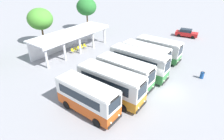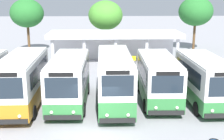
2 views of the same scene
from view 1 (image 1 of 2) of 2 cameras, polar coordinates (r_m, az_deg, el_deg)
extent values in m
plane|color=#939399|center=(22.62, 15.78, -5.95)|extent=(180.00, 180.00, 0.00)
cylinder|color=black|center=(18.26, -0.40, -12.44)|extent=(0.23, 0.90, 0.90)
cylinder|color=black|center=(17.12, -4.78, -16.03)|extent=(0.23, 0.90, 0.90)
cylinder|color=black|center=(20.45, -9.54, -7.73)|extent=(0.23, 0.90, 0.90)
cylinder|color=black|center=(19.43, -13.94, -10.50)|extent=(0.23, 0.90, 0.90)
cube|color=#D14C14|center=(18.40, -7.51, -10.31)|extent=(2.24, 6.57, 1.16)
cube|color=white|center=(17.56, -7.80, -6.79)|extent=(2.24, 6.57, 1.61)
cube|color=white|center=(17.07, -7.99, -4.43)|extent=(2.17, 6.38, 0.12)
cube|color=black|center=(17.05, 0.93, -15.79)|extent=(2.05, 0.13, 0.28)
cube|color=#1E2833|center=(15.81, 0.85, -10.88)|extent=(1.77, 0.07, 1.05)
cube|color=black|center=(15.41, 0.87, -9.06)|extent=(1.30, 0.07, 0.24)
cube|color=#1E2833|center=(18.21, -5.69, -5.02)|extent=(0.10, 5.24, 0.89)
cube|color=#1E2833|center=(17.02, -10.58, -8.16)|extent=(0.10, 5.24, 0.89)
sphere|color=#EAEACC|center=(17.19, 2.12, -13.92)|extent=(0.20, 0.20, 0.20)
sphere|color=#EAEACC|center=(16.50, -0.36, -16.16)|extent=(0.20, 0.20, 0.20)
cylinder|color=black|center=(20.04, 6.83, -8.35)|extent=(0.23, 0.90, 0.90)
cylinder|color=black|center=(18.57, 3.45, -11.69)|extent=(0.23, 0.90, 0.90)
cylinder|color=black|center=(22.17, -3.68, -4.15)|extent=(0.23, 0.90, 0.90)
cylinder|color=black|center=(20.84, -7.45, -6.76)|extent=(0.23, 0.90, 0.90)
cube|color=orange|center=(20.00, -0.47, -6.49)|extent=(2.38, 7.53, 1.10)
cube|color=white|center=(19.19, -0.48, -2.90)|extent=(2.38, 7.53, 1.85)
cube|color=white|center=(18.69, -0.50, -0.33)|extent=(2.31, 7.30, 0.12)
cube|color=black|center=(18.74, 9.11, -11.33)|extent=(2.16, 0.13, 0.28)
cube|color=#1E2833|center=(17.58, 9.46, -6.46)|extent=(1.86, 0.08, 1.20)
cube|color=black|center=(17.16, 9.66, -4.40)|extent=(1.36, 0.07, 0.24)
cube|color=#1E2833|center=(20.00, 1.18, -1.31)|extent=(0.13, 6.00, 1.02)
cube|color=#1E2833|center=(18.46, -2.80, -4.16)|extent=(0.13, 6.00, 1.02)
sphere|color=#EAEACC|center=(18.99, 10.04, -9.59)|extent=(0.20, 0.20, 0.20)
sphere|color=#EAEACC|center=(18.11, 8.22, -11.64)|extent=(0.20, 0.20, 0.20)
cylinder|color=black|center=(22.38, 9.96, -4.22)|extent=(0.24, 0.90, 0.90)
cylinder|color=black|center=(20.77, 7.02, -6.87)|extent=(0.24, 0.90, 0.90)
cylinder|color=black|center=(24.30, 1.06, -0.88)|extent=(0.24, 0.90, 0.90)
cylinder|color=black|center=(22.83, -2.24, -3.03)|extent=(0.24, 0.90, 0.90)
cube|color=#337F3D|center=(22.27, 3.83, -2.80)|extent=(2.44, 7.01, 0.91)
cube|color=white|center=(21.57, 3.94, 0.35)|extent=(2.44, 7.01, 1.88)
cube|color=white|center=(21.11, 4.04, 2.75)|extent=(2.37, 6.80, 0.12)
cube|color=black|center=(21.04, 11.76, -6.55)|extent=(2.18, 0.15, 0.28)
cube|color=#1E2833|center=(20.11, 12.14, -2.41)|extent=(1.88, 0.09, 1.23)
cube|color=black|center=(19.73, 12.36, -0.49)|extent=(1.38, 0.08, 0.24)
cube|color=#1E2833|center=(22.44, 5.37, 1.64)|extent=(0.16, 5.57, 1.04)
cube|color=#1E2833|center=(20.78, 1.96, -0.62)|extent=(0.16, 5.57, 1.04)
sphere|color=#EAEACC|center=(21.35, 12.59, -5.07)|extent=(0.20, 0.20, 0.20)
sphere|color=#EAEACC|center=(20.39, 11.00, -6.66)|extent=(0.20, 0.20, 0.20)
cylinder|color=black|center=(24.68, 14.01, -1.33)|extent=(0.22, 0.90, 0.90)
cylinder|color=black|center=(23.02, 11.92, -3.41)|extent=(0.22, 0.90, 0.90)
cylinder|color=black|center=(26.54, 4.56, 1.75)|extent=(0.22, 0.90, 0.90)
cylinder|color=black|center=(25.01, 2.03, 0.03)|extent=(0.22, 0.90, 0.90)
cube|color=#337F3D|center=(24.45, 8.06, 0.42)|extent=(2.17, 7.76, 1.18)
cube|color=white|center=(23.78, 8.31, 3.63)|extent=(2.17, 7.76, 1.85)
cube|color=white|center=(23.38, 8.48, 5.81)|extent=(2.10, 7.52, 0.12)
cube|color=black|center=(23.37, 16.34, -3.28)|extent=(2.05, 0.10, 0.28)
cube|color=#1E2833|center=(22.42, 16.94, 1.13)|extent=(1.77, 0.05, 1.20)
cube|color=black|center=(22.09, 17.21, 2.85)|extent=(1.30, 0.05, 0.24)
cube|color=#1E2833|center=(24.67, 9.33, 4.64)|extent=(0.05, 6.20, 1.02)
cube|color=#1E2833|center=(22.95, 6.79, 2.91)|extent=(0.05, 6.20, 1.02)
sphere|color=#EAEACC|center=(23.71, 16.96, -2.02)|extent=(0.20, 0.20, 0.20)
sphere|color=#EAEACC|center=(22.73, 15.87, -3.27)|extent=(0.20, 0.20, 0.20)
cylinder|color=black|center=(27.49, 15.06, 1.80)|extent=(0.24, 0.91, 0.90)
cylinder|color=black|center=(25.68, 13.02, 0.06)|extent=(0.24, 0.91, 0.90)
cylinder|color=black|center=(29.17, 7.45, 4.20)|extent=(0.24, 0.91, 0.90)
cylinder|color=black|center=(27.47, 5.05, 2.71)|extent=(0.24, 0.91, 0.90)
cube|color=#337F3D|center=(27.18, 10.14, 3.09)|extent=(2.49, 6.96, 1.01)
cube|color=white|center=(26.64, 10.38, 5.68)|extent=(2.49, 6.96, 1.66)
cube|color=white|center=(26.31, 10.55, 7.46)|extent=(2.41, 6.75, 0.12)
cube|color=black|center=(26.12, 16.72, 0.24)|extent=(2.18, 0.16, 0.28)
cube|color=#1E2833|center=(25.38, 17.18, 3.74)|extent=(1.88, 0.10, 1.08)
cube|color=black|center=(25.12, 17.40, 5.11)|extent=(1.38, 0.09, 0.24)
cube|color=#1E2833|center=(27.61, 11.36, 6.53)|extent=(0.19, 5.52, 0.92)
cube|color=#1E2833|center=(25.74, 8.97, 5.08)|extent=(0.19, 5.52, 0.92)
sphere|color=#EAEACC|center=(26.52, 17.33, 1.35)|extent=(0.20, 0.20, 0.20)
sphere|color=#EAEACC|center=(25.46, 16.24, 0.32)|extent=(0.20, 0.20, 0.20)
cylinder|color=black|center=(30.06, 18.37, 3.68)|extent=(0.23, 0.90, 0.90)
cylinder|color=black|center=(28.13, 16.87, 2.17)|extent=(0.23, 0.90, 0.90)
cylinder|color=black|center=(31.38, 11.16, 5.71)|extent=(0.23, 0.90, 0.90)
cylinder|color=black|center=(29.54, 9.28, 4.39)|extent=(0.23, 0.90, 0.90)
cube|color=#337F3D|center=(29.55, 13.95, 4.74)|extent=(2.37, 6.82, 0.93)
cube|color=white|center=(29.04, 14.27, 7.21)|extent=(2.37, 6.82, 1.81)
cube|color=white|center=(28.71, 14.50, 8.99)|extent=(2.30, 6.61, 0.12)
cube|color=black|center=(28.75, 20.11, 2.37)|extent=(2.19, 0.12, 0.28)
cube|color=#1E2833|center=(28.08, 20.62, 5.58)|extent=(1.89, 0.07, 1.17)
cube|color=black|center=(27.82, 20.87, 6.96)|extent=(1.38, 0.06, 0.24)
cube|color=#1E2833|center=(30.06, 14.97, 7.96)|extent=(0.09, 5.44, 0.99)
cube|color=#1E2833|center=(28.06, 13.17, 6.69)|extent=(0.09, 5.44, 0.99)
sphere|color=#EAEACC|center=(29.19, 20.57, 3.36)|extent=(0.20, 0.20, 0.20)
sphere|color=#EAEACC|center=(28.06, 19.80, 2.48)|extent=(0.20, 0.20, 0.20)
cylinder|color=black|center=(42.98, 24.08, 9.91)|extent=(0.28, 0.66, 0.64)
cylinder|color=black|center=(41.39, 23.85, 9.29)|extent=(0.28, 0.66, 0.64)
cylinder|color=black|center=(43.18, 20.48, 10.68)|extent=(0.28, 0.66, 0.64)
cylinder|color=black|center=(41.60, 20.12, 10.09)|extent=(0.28, 0.66, 0.64)
cube|color=red|center=(42.17, 22.22, 10.45)|extent=(2.44, 4.63, 0.70)
cube|color=#1E2833|center=(42.00, 22.09, 11.35)|extent=(1.84, 2.50, 0.60)
cylinder|color=silver|center=(27.35, -19.80, 3.58)|extent=(0.36, 0.36, 3.20)
cylinder|color=silver|center=(29.08, -14.62, 5.88)|extent=(0.36, 0.36, 3.20)
cylinder|color=silver|center=(31.06, -10.02, 7.86)|extent=(0.36, 0.36, 3.20)
cylinder|color=silver|center=(33.24, -5.97, 9.56)|extent=(0.36, 0.36, 3.20)
cylinder|color=silver|center=(35.59, -2.39, 11.00)|extent=(0.36, 0.36, 3.20)
cube|color=white|center=(33.73, -14.53, 9.08)|extent=(13.89, 0.20, 3.20)
cube|color=white|center=(31.76, -12.56, 11.34)|extent=(14.39, 4.63, 0.20)
cube|color=white|center=(30.23, -9.58, 10.26)|extent=(14.39, 0.10, 0.28)
cylinder|color=slate|center=(31.72, -11.61, 5.47)|extent=(0.03, 0.03, 0.44)
cylinder|color=slate|center=(31.52, -12.08, 5.26)|extent=(0.03, 0.03, 0.44)
cylinder|color=slate|center=(31.97, -12.03, 5.61)|extent=(0.03, 0.03, 0.44)
cylinder|color=slate|center=(31.77, -12.50, 5.41)|extent=(0.03, 0.03, 0.44)
cube|color=yellow|center=(31.65, -12.10, 5.84)|extent=(0.45, 0.45, 0.04)
cube|color=yellow|center=(31.72, -12.38, 6.25)|extent=(0.44, 0.05, 0.40)
cylinder|color=slate|center=(32.14, -10.65, 5.88)|extent=(0.03, 0.03, 0.44)
cylinder|color=slate|center=(31.93, -11.11, 5.68)|extent=(0.03, 0.03, 0.44)
cylinder|color=slate|center=(32.39, -11.08, 6.02)|extent=(0.03, 0.03, 0.44)
cylinder|color=slate|center=(32.17, -11.54, 5.82)|extent=(0.03, 0.03, 0.44)
cube|color=yellow|center=(32.07, -11.13, 6.24)|extent=(0.45, 0.45, 0.04)
cube|color=yellow|center=(32.13, -11.41, 6.65)|extent=(0.44, 0.05, 0.40)
cylinder|color=slate|center=(32.57, -9.72, 6.28)|extent=(0.03, 0.03, 0.44)
cylinder|color=slate|center=(32.35, -10.17, 6.08)|extent=(0.03, 0.03, 0.44)
cylinder|color=slate|center=(32.81, -10.15, 6.42)|extent=(0.03, 0.03, 0.44)
cylinder|color=slate|center=(32.60, -10.60, 6.22)|extent=(0.03, 0.03, 0.44)
cube|color=yellow|center=(32.49, -10.20, 6.64)|extent=(0.45, 0.45, 0.04)
cube|color=yellow|center=(32.56, -10.47, 7.04)|extent=(0.44, 0.05, 0.40)
cylinder|color=slate|center=(33.06, -8.91, 6.70)|extent=(0.03, 0.03, 0.44)
cylinder|color=slate|center=(32.84, -9.35, 6.50)|extent=(0.03, 0.03, 0.44)
cylinder|color=slate|center=(33.30, -9.34, 6.83)|extent=(0.03, 0.03, 0.44)
cylinder|color=slate|center=(33.08, -9.78, 6.64)|extent=(0.03, 0.03, 0.44)
cube|color=yellow|center=(32.98, -9.38, 7.05)|extent=(0.45, 0.45, 0.04)
cube|color=yellow|center=(33.05, -9.65, 7.45)|extent=(0.44, 0.05, 0.40)
cylinder|color=slate|center=(33.44, -7.90, 7.03)|extent=(0.03, 0.03, 0.44)
cylinder|color=slate|center=(33.21, -8.33, 6.85)|extent=(0.03, 0.03, 0.44)
cylinder|color=slate|center=(33.68, -8.33, 7.16)|extent=(0.03, 0.03, 0.44)
cylinder|color=slate|center=(33.45, -8.76, 6.98)|extent=(0.03, 0.03, 0.44)
cube|color=yellow|center=(33.36, -8.36, 7.39)|extent=(0.45, 0.45, 0.04)
cube|color=yellow|center=(33.42, -8.63, 7.78)|extent=(0.44, 0.05, 0.40)
cylinder|color=brown|center=(37.13, -20.63, 9.83)|extent=(0.32, 0.32, 3.06)
ellipsoid|color=#4C9933|center=(36.31, -21.52, 14.59)|extent=(4.47, 4.47, 3.80)
cylinder|color=brown|center=(44.12, -7.67, 14.55)|extent=(0.32, 0.32, 3.55)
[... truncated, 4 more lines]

